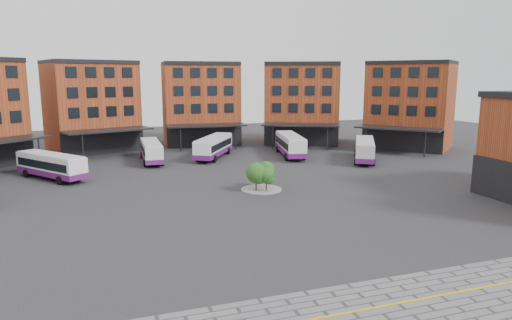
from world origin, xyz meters
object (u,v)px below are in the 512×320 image
object	(u,v)px
bus_c	(151,151)
bus_f	(365,149)
tree_island	(262,175)
bus_b	(51,165)
bus_d	(214,146)
bus_e	(290,144)

from	to	relation	value
bus_c	bus_f	distance (m)	30.71
tree_island	bus_b	bearing A→B (deg)	148.33
bus_d	bus_b	bearing A→B (deg)	-129.02
bus_b	bus_c	xyz separation A→B (m)	(12.53, 7.39, -0.05)
bus_e	bus_f	size ratio (longest dim) A/B	1.13
tree_island	bus_b	world-z (taller)	tree_island
tree_island	bus_f	bearing A→B (deg)	30.59
bus_d	bus_e	size ratio (longest dim) A/B	0.92
bus_d	bus_f	xyz separation A→B (m)	(20.09, -9.55, -0.06)
bus_e	bus_c	bearing A→B (deg)	-172.95
bus_d	bus_f	distance (m)	22.24
bus_d	bus_f	size ratio (longest dim) A/B	1.03
tree_island	bus_d	distance (m)	21.34
tree_island	bus_f	world-z (taller)	tree_island
tree_island	bus_c	world-z (taller)	tree_island
bus_c	bus_f	world-z (taller)	bus_f
bus_b	tree_island	bearing A→B (deg)	-68.72
tree_island	bus_b	xyz separation A→B (m)	(-21.90, 13.51, -0.11)
bus_c	bus_d	xyz separation A→B (m)	(9.24, 0.45, 0.13)
tree_island	bus_b	size ratio (longest dim) A/B	0.43
bus_b	bus_d	world-z (taller)	bus_d
bus_b	bus_f	size ratio (longest dim) A/B	0.95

